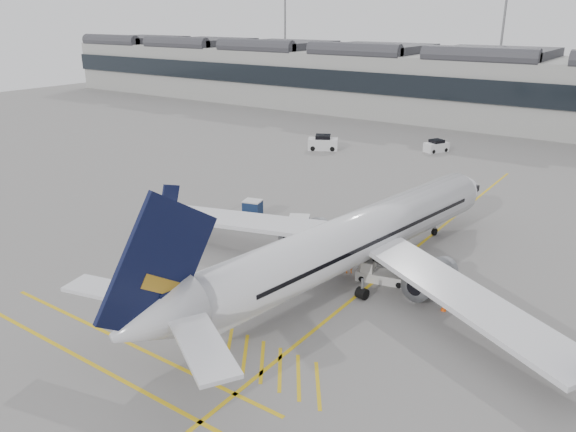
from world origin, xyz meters
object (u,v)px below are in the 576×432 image
Objects in this scene: belt_loader at (381,274)px; airliner_main at (351,240)px; baggage_cart_a at (308,255)px; ramp_agent_a at (350,261)px; ramp_agent_b at (286,260)px; pushback_tug at (164,227)px.

airliner_main is at bearing -164.96° from belt_loader.
ramp_agent_a is at bearing 27.65° from baggage_cart_a.
belt_loader is (1.93, 1.05, -2.46)m from airliner_main.
baggage_cart_a is 1.12× the size of ramp_agent_b.
airliner_main is 8.44× the size of belt_loader.
belt_loader is 2.48m from ramp_agent_a.
ramp_agent_a reaches higher than pushback_tug.
pushback_tug is (-19.06, -2.76, 0.19)m from belt_loader.
belt_loader is at bearing -157.81° from ramp_agent_b.
ramp_agent_a reaches higher than baggage_cart_a.
baggage_cart_a is at bearing 30.74° from pushback_tug.
pushback_tug is at bearing 1.83° from ramp_agent_b.
belt_loader reaches higher than pushback_tug.
ramp_agent_b is at bearing 170.74° from ramp_agent_a.
pushback_tug is at bearing -165.41° from airliner_main.
ramp_agent_b is 12.60m from pushback_tug.
ramp_agent_b is (-4.01, -2.35, -0.08)m from ramp_agent_a.
ramp_agent_a is at bearing 170.73° from belt_loader.
airliner_main reaches higher than baggage_cart_a.
belt_loader is at bearing 30.94° from pushback_tug.
ramp_agent_a is (3.19, 0.68, 0.03)m from baggage_cart_a.
baggage_cart_a is at bearing 175.18° from belt_loader.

